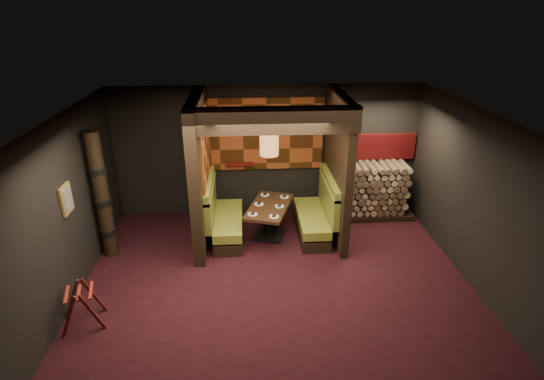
{
  "coord_description": "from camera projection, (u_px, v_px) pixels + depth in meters",
  "views": [
    {
      "loc": [
        -0.47,
        -5.93,
        4.36
      ],
      "look_at": [
        0.0,
        1.3,
        1.15
      ],
      "focal_mm": 28.0,
      "sensor_mm": 36.0,
      "label": 1
    }
  ],
  "objects": [
    {
      "name": "wall_front",
      "position": [
        299.0,
        333.0,
        4.11
      ],
      "size": [
        6.5,
        0.02,
        2.85
      ],
      "primitive_type": "cube",
      "color": "black",
      "rests_on": "ground"
    },
    {
      "name": "dining_table",
      "position": [
        269.0,
        216.0,
        8.45
      ],
      "size": [
        1.08,
        1.47,
        0.7
      ],
      "color": "black",
      "rests_on": "floor"
    },
    {
      "name": "place_settings",
      "position": [
        269.0,
        205.0,
        8.35
      ],
      "size": [
        0.85,
        1.17,
        0.03
      ],
      "color": "white",
      "rests_on": "dining_table"
    },
    {
      "name": "wall_right",
      "position": [
        479.0,
        202.0,
        6.82
      ],
      "size": [
        0.02,
        5.5,
        2.85
      ],
      "primitive_type": "cube",
      "color": "black",
      "rests_on": "ground"
    },
    {
      "name": "luggage_rack",
      "position": [
        82.0,
        304.0,
        6.16
      ],
      "size": [
        0.72,
        0.59,
        0.69
      ],
      "color": "#451212",
      "rests_on": "floor"
    },
    {
      "name": "wall_back",
      "position": [
        268.0,
        151.0,
        9.15
      ],
      "size": [
        6.5,
        0.02,
        2.85
      ],
      "primitive_type": "cube",
      "color": "black",
      "rests_on": "ground"
    },
    {
      "name": "pendant_lamp",
      "position": [
        269.0,
        143.0,
        7.79
      ],
      "size": [
        0.35,
        0.35,
        1.08
      ],
      "color": "#A06534",
      "rests_on": "ceiling"
    },
    {
      "name": "partition_left",
      "position": [
        200.0,
        171.0,
        8.05
      ],
      "size": [
        0.2,
        2.2,
        2.85
      ],
      "primitive_type": "cube",
      "color": "black",
      "rests_on": "floor"
    },
    {
      "name": "framed_picture",
      "position": [
        67.0,
        199.0,
        6.45
      ],
      "size": [
        0.05,
        0.36,
        0.46
      ],
      "color": "olive",
      "rests_on": "wall_left"
    },
    {
      "name": "firewood_stack",
      "position": [
        373.0,
        190.0,
        9.24
      ],
      "size": [
        1.73,
        0.7,
        1.22
      ],
      "color": "black",
      "rests_on": "floor"
    },
    {
      "name": "tapa_side_panel",
      "position": [
        206.0,
        147.0,
        8.05
      ],
      "size": [
        0.04,
        1.85,
        1.45
      ],
      "primitive_type": "cube",
      "color": "brown",
      "rests_on": "partition_left"
    },
    {
      "name": "header_beam",
      "position": [
        273.0,
        121.0,
        6.78
      ],
      "size": [
        2.85,
        0.18,
        0.44
      ],
      "primitive_type": "cube",
      "color": "black",
      "rests_on": "partition_left"
    },
    {
      "name": "mosaic_header",
      "position": [
        373.0,
        147.0,
        9.18
      ],
      "size": [
        1.83,
        0.1,
        0.56
      ],
      "primitive_type": "cube",
      "color": "maroon",
      "rests_on": "wall_back"
    },
    {
      "name": "partition_right",
      "position": [
        337.0,
        167.0,
        8.26
      ],
      "size": [
        0.15,
        2.1,
        2.85
      ],
      "primitive_type": "cube",
      "color": "black",
      "rests_on": "floor"
    },
    {
      "name": "lacquer_shelf",
      "position": [
        240.0,
        164.0,
        9.11
      ],
      "size": [
        0.6,
        0.12,
        0.07
      ],
      "primitive_type": "cube",
      "color": "#510E0D",
      "rests_on": "wall_back"
    },
    {
      "name": "booth_bench_right",
      "position": [
        317.0,
        216.0,
        8.6
      ],
      "size": [
        0.68,
        1.6,
        1.14
      ],
      "color": "black",
      "rests_on": "floor"
    },
    {
      "name": "booth_bench_left",
      "position": [
        223.0,
        218.0,
        8.49
      ],
      "size": [
        0.68,
        1.6,
        1.14
      ],
      "color": "black",
      "rests_on": "floor"
    },
    {
      "name": "totem_column",
      "position": [
        102.0,
        197.0,
        7.55
      ],
      "size": [
        0.31,
        0.31,
        2.4
      ],
      "color": "black",
      "rests_on": "floor"
    },
    {
      "name": "wall_left",
      "position": [
        64.0,
        214.0,
        6.43
      ],
      "size": [
        0.02,
        5.5,
        2.85
      ],
      "primitive_type": "cube",
      "color": "black",
      "rests_on": "ground"
    },
    {
      "name": "floor",
      "position": [
        277.0,
        283.0,
        7.21
      ],
      "size": [
        6.5,
        5.5,
        0.02
      ],
      "primitive_type": "cube",
      "color": "black",
      "rests_on": "ground"
    },
    {
      "name": "ceiling",
      "position": [
        278.0,
        117.0,
        6.05
      ],
      "size": [
        6.5,
        5.5,
        0.02
      ],
      "primitive_type": "cube",
      "color": "black",
      "rests_on": "ground"
    },
    {
      "name": "bay_front_post",
      "position": [
        339.0,
        162.0,
        8.5
      ],
      "size": [
        0.08,
        0.08,
        2.85
      ],
      "primitive_type": "cube",
      "color": "black",
      "rests_on": "floor"
    },
    {
      "name": "tapa_back_panel",
      "position": [
        266.0,
        134.0,
        8.94
      ],
      "size": [
        2.4,
        0.06,
        1.55
      ],
      "primitive_type": "cube",
      "color": "brown",
      "rests_on": "wall_back"
    }
  ]
}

